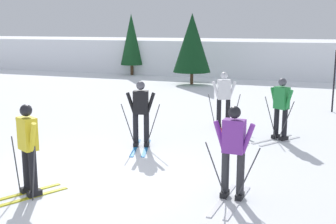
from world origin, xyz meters
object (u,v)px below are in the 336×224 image
object	(u,v)px
skier_yellow	(28,147)
conifer_far_right	(192,43)
trail_marker_pole	(334,81)
skier_white	(224,98)
skier_black	(141,112)
skier_green	(281,107)
skier_purple	(233,150)
conifer_far_centre	(131,39)

from	to	relation	value
skier_yellow	conifer_far_right	bearing A→B (deg)	96.32
trail_marker_pole	conifer_far_right	world-z (taller)	conifer_far_right
conifer_far_right	skier_white	bearing A→B (deg)	-67.32
skier_black	skier_green	world-z (taller)	same
skier_black	skier_white	xyz separation A→B (m)	(1.48, 2.97, -0.00)
skier_black	skier_white	world-z (taller)	same
skier_white	conifer_far_right	size ratio (longest dim) A/B	0.46
skier_purple	conifer_far_right	size ratio (longest dim) A/B	0.46
skier_purple	skier_black	xyz separation A→B (m)	(-2.93, 2.61, 0.00)
skier_black	conifer_far_centre	xyz separation A→B (m)	(-7.32, 15.28, 1.33)
skier_black	conifer_far_right	world-z (taller)	conifer_far_right
skier_green	skier_yellow	world-z (taller)	same
skier_black	skier_green	xyz separation A→B (m)	(3.30, 1.95, -0.00)
skier_black	conifer_far_right	bearing A→B (deg)	101.02
skier_black	skier_white	distance (m)	3.31
skier_black	skier_white	size ratio (longest dim) A/B	1.00
skier_yellow	trail_marker_pole	xyz separation A→B (m)	(5.29, 10.37, 0.21)
skier_black	skier_purple	bearing A→B (deg)	-41.61
skier_white	skier_green	world-z (taller)	same
skier_purple	skier_green	world-z (taller)	same
skier_black	conifer_far_centre	size ratio (longest dim) A/B	0.45
skier_purple	conifer_far_centre	bearing A→B (deg)	119.82
conifer_far_centre	conifer_far_right	bearing A→B (deg)	-31.94
skier_yellow	conifer_far_centre	size ratio (longest dim) A/B	0.45
skier_white	conifer_far_right	xyz separation A→B (m)	(-3.86, 9.23, 1.29)
skier_purple	skier_black	world-z (taller)	same
conifer_far_right	conifer_far_centre	xyz separation A→B (m)	(-4.94, 3.08, 0.04)
skier_black	trail_marker_pole	bearing A→B (deg)	54.94
skier_black	conifer_far_centre	bearing A→B (deg)	115.60
conifer_far_centre	skier_yellow	bearing A→B (deg)	-70.55
skier_green	conifer_far_right	distance (m)	11.79
skier_yellow	skier_green	bearing A→B (deg)	55.34
skier_white	trail_marker_pole	world-z (taller)	trail_marker_pole
skier_green	conifer_far_centre	bearing A→B (deg)	128.53
skier_yellow	conifer_far_right	world-z (taller)	conifer_far_right
skier_yellow	conifer_far_right	xyz separation A→B (m)	(-1.76, 15.91, 1.29)
skier_purple	skier_yellow	size ratio (longest dim) A/B	1.00
conifer_far_right	skier_black	bearing A→B (deg)	-78.98
skier_white	skier_green	bearing A→B (deg)	-29.24
skier_purple	conifer_far_right	distance (m)	15.78
skier_purple	conifer_far_right	xyz separation A→B (m)	(-5.31, 14.80, 1.29)
trail_marker_pole	conifer_far_right	xyz separation A→B (m)	(-7.05, 5.54, 1.08)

